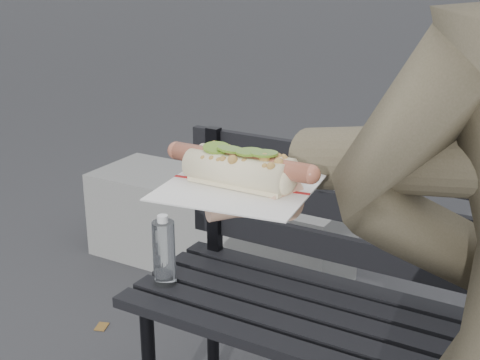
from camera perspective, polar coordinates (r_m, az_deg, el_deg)
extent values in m
cylinder|color=black|center=(2.25, -2.34, -12.00)|extent=(0.04, 0.04, 0.45)
cube|color=black|center=(1.68, 12.77, -14.70)|extent=(1.50, 0.07, 0.03)
cube|color=black|center=(1.76, 13.70, -13.20)|extent=(1.50, 0.07, 0.03)
cube|color=black|center=(1.83, 14.55, -11.83)|extent=(1.50, 0.07, 0.03)
cube|color=black|center=(1.91, 15.32, -10.56)|extent=(1.50, 0.07, 0.03)
cube|color=black|center=(2.07, -2.21, -1.15)|extent=(0.04, 0.03, 0.42)
cube|color=black|center=(1.88, 15.85, -7.37)|extent=(1.50, 0.02, 0.08)
cube|color=black|center=(1.83, 16.22, -3.73)|extent=(1.50, 0.02, 0.08)
cube|color=black|center=(1.79, 16.60, 0.12)|extent=(1.50, 0.02, 0.08)
cylinder|color=white|center=(1.91, -6.50, -6.23)|extent=(0.06, 0.06, 0.19)
cylinder|color=white|center=(1.86, -6.62, -3.31)|extent=(0.03, 0.03, 0.02)
cube|color=slate|center=(3.02, -2.00, -3.94)|extent=(1.20, 0.40, 0.40)
cylinder|color=#4A4531|center=(0.85, 18.73, 1.54)|extent=(0.51, 0.23, 0.19)
cylinder|color=#D8A384|center=(0.87, 2.62, -1.49)|extent=(0.09, 0.08, 0.07)
ellipsoid|color=#D8A384|center=(0.88, 0.00, -1.54)|extent=(0.10, 0.12, 0.03)
cylinder|color=#D8A384|center=(0.88, -4.07, -1.37)|extent=(0.05, 0.02, 0.02)
cylinder|color=#D8A384|center=(0.90, -3.36, -0.98)|extent=(0.05, 0.02, 0.02)
cylinder|color=#D8A384|center=(0.91, -2.67, -0.61)|extent=(0.05, 0.02, 0.02)
cylinder|color=#D8A384|center=(0.93, -2.01, -0.24)|extent=(0.05, 0.02, 0.02)
cylinder|color=#D8A384|center=(0.83, -1.31, -2.70)|extent=(0.04, 0.05, 0.02)
cube|color=white|center=(0.87, 0.00, -0.49)|extent=(0.21, 0.21, 0.00)
cube|color=#B21E1E|center=(0.87, 0.00, -0.40)|extent=(0.19, 0.03, 0.00)
cylinder|color=#B15E44|center=(0.86, 0.00, 1.57)|extent=(0.20, 0.02, 0.02)
sphere|color=#B15E44|center=(0.92, -5.43, 2.52)|extent=(0.03, 0.02, 0.02)
sphere|color=#B15E44|center=(0.82, 6.06, 0.48)|extent=(0.02, 0.02, 0.02)
sphere|color=#9E6B2D|center=(0.84, -0.63, 1.73)|extent=(0.01, 0.01, 0.01)
sphere|color=#9E6B2D|center=(0.86, -0.04, 2.06)|extent=(0.01, 0.01, 0.01)
sphere|color=#9E6B2D|center=(0.89, -0.95, 2.82)|extent=(0.01, 0.01, 0.01)
sphere|color=#9E6B2D|center=(0.87, -2.04, 1.85)|extent=(0.01, 0.01, 0.01)
sphere|color=#9E6B2D|center=(0.82, 2.12, 1.19)|extent=(0.01, 0.01, 0.01)
sphere|color=#9E6B2D|center=(0.89, -2.47, 2.30)|extent=(0.01, 0.01, 0.01)
sphere|color=#9E6B2D|center=(0.90, -1.79, 2.53)|extent=(0.01, 0.01, 0.01)
sphere|color=#9E6B2D|center=(0.88, -2.96, 2.10)|extent=(0.01, 0.01, 0.01)
sphere|color=#9E6B2D|center=(0.84, 1.94, 1.56)|extent=(0.01, 0.01, 0.01)
sphere|color=#9E6B2D|center=(0.87, -3.19, 1.85)|extent=(0.01, 0.01, 0.01)
sphere|color=#9E6B2D|center=(0.86, 3.74, 1.96)|extent=(0.01, 0.01, 0.01)
sphere|color=#9E6B2D|center=(0.85, 3.87, 1.89)|extent=(0.01, 0.01, 0.01)
sphere|color=#9E6B2D|center=(0.86, -2.44, 1.83)|extent=(0.01, 0.01, 0.01)
sphere|color=#9E6B2D|center=(0.86, 0.53, 2.21)|extent=(0.01, 0.01, 0.01)
sphere|color=#9E6B2D|center=(0.85, -1.47, 1.80)|extent=(0.01, 0.01, 0.01)
sphere|color=#9E6B2D|center=(0.84, 0.39, 1.44)|extent=(0.01, 0.01, 0.01)
sphere|color=#9E6B2D|center=(0.91, -2.22, 3.14)|extent=(0.01, 0.01, 0.01)
sphere|color=#9E6B2D|center=(0.83, 3.33, 1.46)|extent=(0.01, 0.01, 0.01)
sphere|color=#9E6B2D|center=(0.85, 2.62, 1.41)|extent=(0.01, 0.01, 0.01)
sphere|color=#9E6B2D|center=(0.84, 1.39, 1.37)|extent=(0.01, 0.01, 0.01)
sphere|color=#9E6B2D|center=(0.85, -1.79, 1.60)|extent=(0.01, 0.01, 0.01)
sphere|color=#9E6B2D|center=(0.82, 2.67, 1.18)|extent=(0.01, 0.01, 0.01)
sphere|color=#9E6B2D|center=(0.84, 2.12, 1.80)|extent=(0.01, 0.01, 0.01)
sphere|color=#9E6B2D|center=(0.83, 1.29, 1.28)|extent=(0.01, 0.01, 0.01)
sphere|color=#9E6B2D|center=(0.86, -3.17, 1.85)|extent=(0.01, 0.01, 0.01)
sphere|color=#9E6B2D|center=(0.85, 3.22, 1.87)|extent=(0.01, 0.01, 0.01)
cylinder|color=olive|center=(0.87, -2.02, 2.78)|extent=(0.04, 0.04, 0.01)
cylinder|color=olive|center=(0.86, -0.78, 2.64)|extent=(0.04, 0.04, 0.01)
cylinder|color=olive|center=(0.85, 0.80, 2.42)|extent=(0.04, 0.04, 0.00)
cylinder|color=olive|center=(0.84, 2.07, 2.29)|extent=(0.04, 0.04, 0.01)
cube|color=brown|center=(2.70, -11.72, -12.14)|extent=(0.06, 0.07, 0.00)
cube|color=brown|center=(3.28, 4.44, -5.78)|extent=(0.05, 0.05, 0.00)
cube|color=brown|center=(3.50, -11.86, -4.44)|extent=(0.06, 0.04, 0.00)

